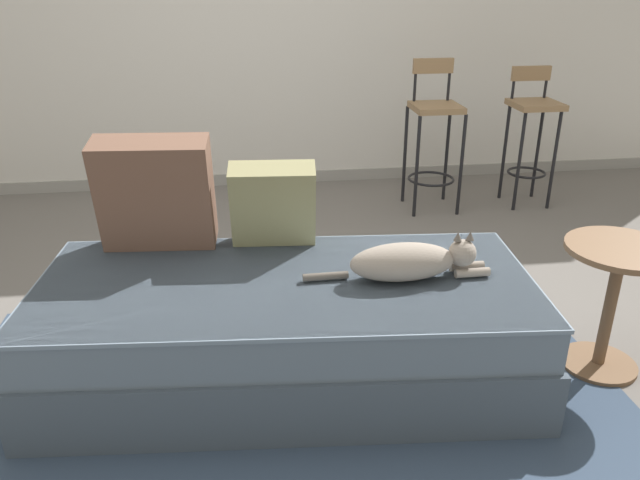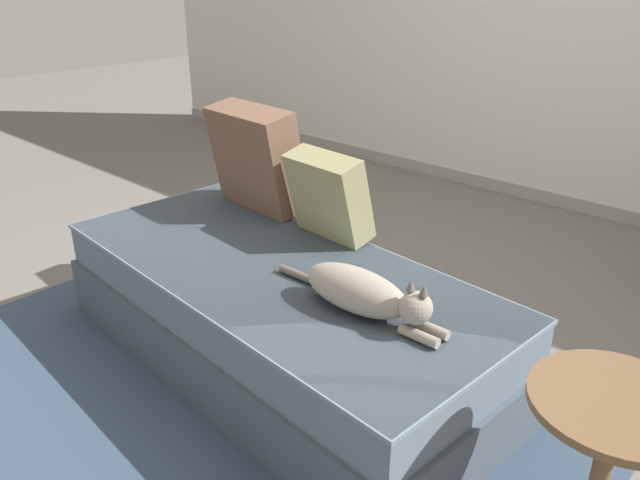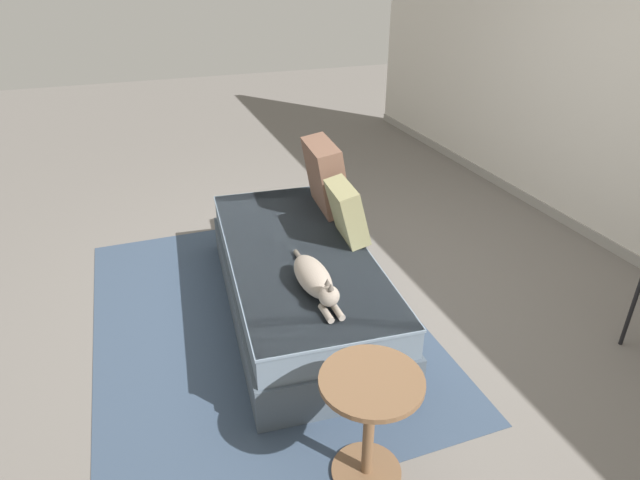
# 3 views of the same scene
# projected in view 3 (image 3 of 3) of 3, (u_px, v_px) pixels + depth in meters

# --- Properties ---
(ground_plane) EXTENTS (16.00, 16.00, 0.00)m
(ground_plane) POSITION_uv_depth(u_px,v_px,m) (353.00, 296.00, 3.71)
(ground_plane) COLOR #66605B
(ground_plane) RESTS_ON ground
(wall_baseboard_trim) EXTENTS (8.00, 0.02, 0.09)m
(wall_baseboard_trim) POSITION_uv_depth(u_px,v_px,m) (601.00, 240.00, 4.35)
(wall_baseboard_trim) COLOR gray
(wall_baseboard_trim) RESTS_ON ground
(area_rug) EXTENTS (2.69, 1.99, 0.01)m
(area_rug) POSITION_uv_depth(u_px,v_px,m) (255.00, 316.00, 3.50)
(area_rug) COLOR #334256
(area_rug) RESTS_ON ground
(couch) EXTENTS (2.05, 1.04, 0.45)m
(couch) POSITION_uv_depth(u_px,v_px,m) (298.00, 279.00, 3.48)
(couch) COLOR #44505B
(couch) RESTS_ON ground
(throw_pillow_corner) EXTENTS (0.50, 0.29, 0.50)m
(throw_pillow_corner) POSITION_uv_depth(u_px,v_px,m) (326.00, 176.00, 3.80)
(throw_pillow_corner) COLOR brown
(throw_pillow_corner) RESTS_ON couch
(throw_pillow_middle) EXTENTS (0.38, 0.25, 0.39)m
(throw_pillow_middle) POSITION_uv_depth(u_px,v_px,m) (347.00, 212.00, 3.41)
(throw_pillow_middle) COLOR #847F56
(throw_pillow_middle) RESTS_ON couch
(cat) EXTENTS (0.74, 0.18, 0.19)m
(cat) POSITION_uv_depth(u_px,v_px,m) (315.00, 279.00, 2.92)
(cat) COLOR gray
(cat) RESTS_ON couch
(side_table) EXTENTS (0.44, 0.44, 0.57)m
(side_table) POSITION_uv_depth(u_px,v_px,m) (370.00, 414.00, 2.27)
(side_table) COLOR brown
(side_table) RESTS_ON ground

